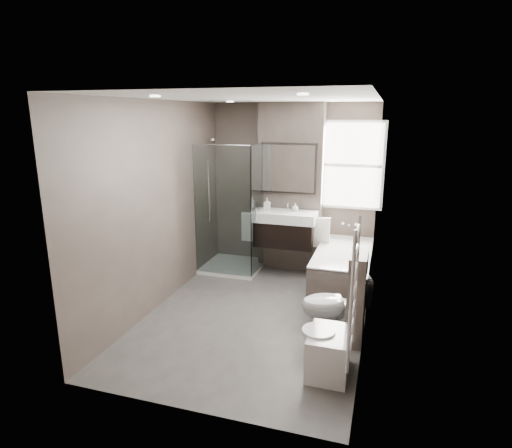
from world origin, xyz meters
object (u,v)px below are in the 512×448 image
at_px(bathtub, 343,268).
at_px(bidet, 328,352).
at_px(toilet, 334,305).
at_px(vanity, 285,228).

relative_size(bathtub, bidet, 2.92).
distance_m(bathtub, toilet, 1.35).
bearing_deg(bathtub, bidet, -87.59).
distance_m(toilet, bidet, 0.78).
relative_size(vanity, bidet, 1.74).
bearing_deg(toilet, bathtub, 162.49).
relative_size(toilet, bidet, 1.34).
xyz_separation_m(vanity, bidet, (1.01, -2.43, -0.52)).
bearing_deg(bathtub, vanity, 160.63).
bearing_deg(toilet, vanity, -169.27).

